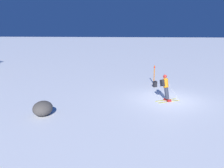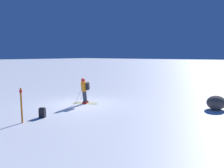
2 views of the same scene
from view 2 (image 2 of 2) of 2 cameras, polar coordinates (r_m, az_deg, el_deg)
ground_plane at (r=14.28m, az=-7.97°, el=-5.25°), size 300.00×300.00×0.00m
skier at (r=14.09m, az=-7.21°, el=-1.44°), size 1.43×1.66×1.75m
spare_backpack at (r=11.71m, az=-17.74°, el=-7.16°), size 0.34×0.37×0.50m
exposed_boulder_0 at (r=14.10m, az=25.59°, el=-4.41°), size 1.25×1.06×0.81m
trail_marker at (r=10.97m, az=-22.60°, el=-4.78°), size 0.13×0.13×1.65m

